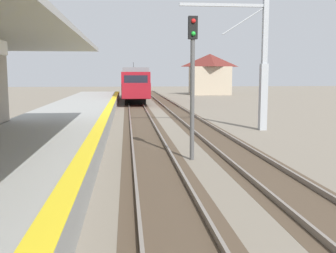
% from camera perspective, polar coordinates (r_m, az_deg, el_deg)
% --- Properties ---
extents(station_platform, '(5.00, 80.00, 0.91)m').
position_cam_1_polar(station_platform, '(15.69, -18.46, -2.94)').
color(station_platform, '#999993').
rests_on(station_platform, ground).
extents(track_pair_nearest_platform, '(2.34, 120.00, 0.16)m').
position_cam_1_polar(track_pair_nearest_platform, '(19.34, -2.95, -1.90)').
color(track_pair_nearest_platform, '#4C3D2D').
rests_on(track_pair_nearest_platform, ground).
extents(track_pair_middle, '(2.34, 120.00, 0.16)m').
position_cam_1_polar(track_pair_middle, '(19.80, 6.93, -1.73)').
color(track_pair_middle, '#4C3D2D').
rests_on(track_pair_middle, ground).
extents(approaching_train, '(2.93, 19.60, 4.76)m').
position_cam_1_polar(approaching_train, '(49.12, -4.76, 6.14)').
color(approaching_train, maroon).
rests_on(approaching_train, ground).
extents(rail_signal_post, '(0.32, 0.34, 5.20)m').
position_cam_1_polar(rail_signal_post, '(14.80, 3.46, 7.51)').
color(rail_signal_post, '#4C4C4C').
rests_on(rail_signal_post, ground).
extents(catenary_pylon_far_side, '(5.00, 0.40, 7.50)m').
position_cam_1_polar(catenary_pylon_far_side, '(23.47, 12.65, 8.25)').
color(catenary_pylon_far_side, '#9EA3A8').
rests_on(catenary_pylon_far_side, ground).
extents(distant_trackside_house, '(6.60, 5.28, 6.40)m').
position_cam_1_polar(distant_trackside_house, '(65.04, 5.89, 7.43)').
color(distant_trackside_house, tan).
rests_on(distant_trackside_house, ground).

